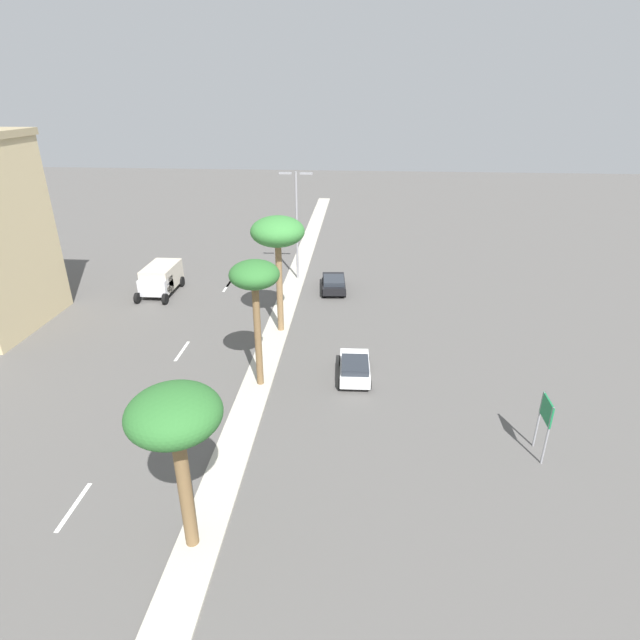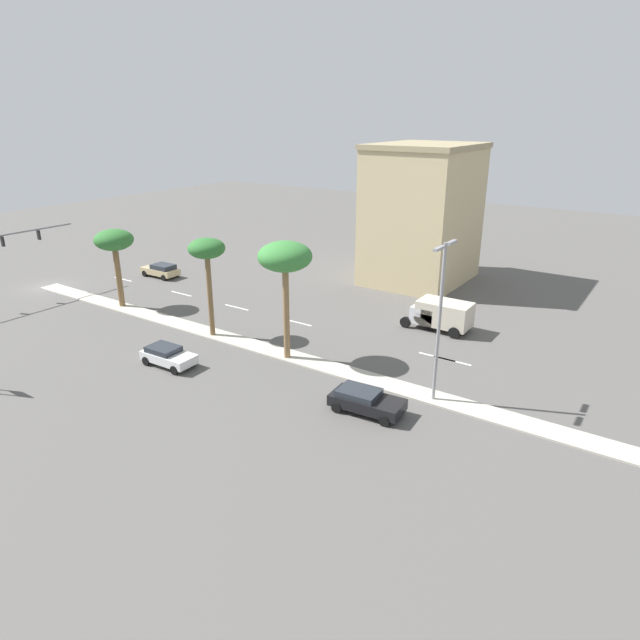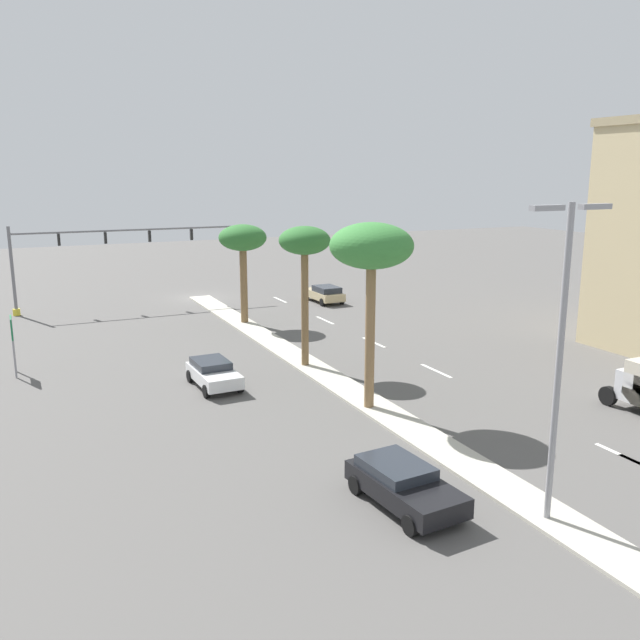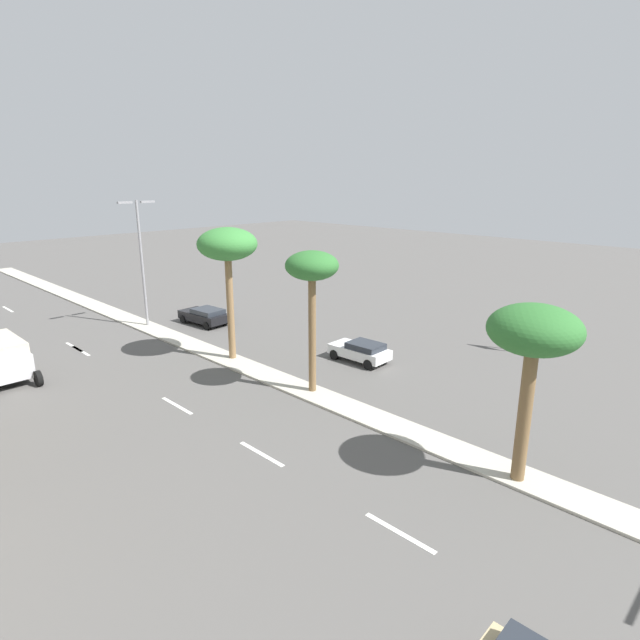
{
  "view_description": "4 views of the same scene",
  "coord_description": "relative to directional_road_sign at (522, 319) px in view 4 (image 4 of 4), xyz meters",
  "views": [
    {
      "loc": [
        5.88,
        -2.4,
        16.27
      ],
      "look_at": [
        3.58,
        26.16,
        3.06
      ],
      "focal_mm": 28.23,
      "sensor_mm": 36.0,
      "label": 1
    },
    {
      "loc": [
        28.94,
        52.91,
        16.5
      ],
      "look_at": [
        -3.06,
        31.18,
        2.0
      ],
      "focal_mm": 31.06,
      "sensor_mm": 36.0,
      "label": 2
    },
    {
      "loc": [
        14.66,
        55.89,
        10.61
      ],
      "look_at": [
        -1.84,
        20.74,
        1.99
      ],
      "focal_mm": 37.36,
      "sensor_mm": 36.0,
      "label": 3
    },
    {
      "loc": [
        -18.14,
        4.68,
        11.4
      ],
      "look_at": [
        1.94,
        24.28,
        3.58
      ],
      "focal_mm": 28.67,
      "sensor_mm": 36.0,
      "label": 4
    }
  ],
  "objects": [
    {
      "name": "ground_plane",
      "position": [
        -14.9,
        12.98,
        -2.27
      ],
      "size": [
        160.0,
        160.0,
        0.0
      ],
      "primitive_type": "plane",
      "color": "#565451"
    },
    {
      "name": "lane_stripe_front",
      "position": [
        -20.83,
        21.47,
        -2.26
      ],
      "size": [
        0.2,
        2.8,
        0.01
      ],
      "primitive_type": "cube",
      "color": "silver",
      "rests_on": "ground"
    },
    {
      "name": "street_lamp_outboard",
      "position": [
        -14.67,
        23.81,
        3.54
      ],
      "size": [
        2.9,
        0.24,
        9.69
      ],
      "color": "gray",
      "rests_on": "median_curb"
    },
    {
      "name": "median_curb",
      "position": [
        -14.9,
        21.83,
        -2.21
      ],
      "size": [
        1.8,
        79.61,
        0.12
      ],
      "primitive_type": "cube",
      "color": "#B7B2A3",
      "rests_on": "ground"
    },
    {
      "name": "lane_stripe_trailing",
      "position": [
        -20.83,
        9.0,
        -2.26
      ],
      "size": [
        0.2,
        2.8,
        0.01
      ],
      "primitive_type": "cube",
      "color": "silver",
      "rests_on": "ground"
    },
    {
      "name": "palm_tree_left",
      "position": [
        -14.68,
        5.2,
        4.49
      ],
      "size": [
        2.8,
        2.8,
        7.7
      ],
      "color": "brown",
      "rests_on": "median_curb"
    },
    {
      "name": "palm_tree_outboard",
      "position": [
        -15.14,
        -6.58,
        3.68
      ],
      "size": [
        3.35,
        3.35,
        6.97
      ],
      "color": "brown",
      "rests_on": "median_curb"
    },
    {
      "name": "sedan_white_right",
      "position": [
        -9.04,
        6.47,
        -1.55
      ],
      "size": [
        2.04,
        3.99,
        1.31
      ],
      "color": "silver",
      "rests_on": "ground"
    },
    {
      "name": "lane_stripe_right",
      "position": [
        -20.83,
        37.86,
        -2.26
      ],
      "size": [
        0.2,
        2.8,
        0.01
      ],
      "primitive_type": "cube",
      "color": "silver",
      "rests_on": "ground"
    },
    {
      "name": "palm_tree_far",
      "position": [
        -14.57,
        12.67,
        5.05
      ],
      "size": [
        3.7,
        3.7,
        8.39
      ],
      "color": "olive",
      "rests_on": "median_curb"
    },
    {
      "name": "box_truck",
      "position": [
        -26.09,
        19.37,
        -0.94
      ],
      "size": [
        2.65,
        5.36,
        2.4
      ],
      "color": "silver",
      "rests_on": "ground"
    },
    {
      "name": "directional_road_sign",
      "position": [
        0.0,
        0.0,
        0.0
      ],
      "size": [
        0.1,
        1.42,
        3.17
      ],
      "color": "gray",
      "rests_on": "ground"
    },
    {
      "name": "lane_stripe_near",
      "position": [
        -20.83,
        22.62,
        -2.26
      ],
      "size": [
        0.2,
        2.8,
        0.01
      ],
      "primitive_type": "cube",
      "color": "silver",
      "rests_on": "ground"
    },
    {
      "name": "lane_stripe_center",
      "position": [
        -20.83,
        -5.09,
        -2.26
      ],
      "size": [
        0.2,
        2.8,
        0.01
      ],
      "primitive_type": "cube",
      "color": "silver",
      "rests_on": "ground"
    },
    {
      "name": "sedan_black_left",
      "position": [
        -11.14,
        21.04,
        -1.53
      ],
      "size": [
        2.35,
        4.46,
        1.33
      ],
      "color": "black",
      "rests_on": "ground"
    },
    {
      "name": "lane_stripe_leading",
      "position": [
        -20.83,
        2.12,
        -2.26
      ],
      "size": [
        0.2,
        2.8,
        0.01
      ],
      "primitive_type": "cube",
      "color": "silver",
      "rests_on": "ground"
    }
  ]
}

